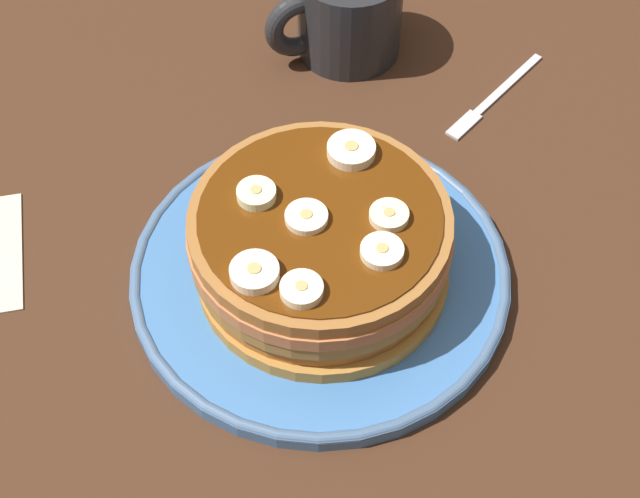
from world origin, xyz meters
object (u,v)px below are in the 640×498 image
banana_slice_1 (351,151)px  banana_slice_2 (256,194)px  pancake_stack (320,243)px  banana_slice_5 (255,273)px  banana_slice_0 (304,213)px  banana_slice_3 (382,252)px  fork (491,99)px  banana_slice_6 (389,216)px  plate (320,272)px  banana_slice_4 (302,290)px  coffee_mug (346,12)px

banana_slice_1 → banana_slice_2: same height
banana_slice_2 → pancake_stack: bearing=137.7°
pancake_stack → banana_slice_1: (-4.12, -4.30, 3.33)cm
banana_slice_2 → banana_slice_5: size_ratio=0.84×
banana_slice_0 → banana_slice_3: bearing=125.2°
pancake_stack → fork: size_ratio=1.57×
banana_slice_3 → banana_slice_2: bearing=-52.3°
banana_slice_5 → banana_slice_6: 9.87cm
banana_slice_3 → fork: bearing=-137.8°
banana_slice_1 → banana_slice_6: bearing=90.2°
banana_slice_3 → banana_slice_5: bearing=-9.9°
banana_slice_6 → fork: (-16.20, -13.64, -7.21)cm
plate → banana_slice_3: banana_slice_3 is taller
banana_slice_4 → banana_slice_2: bearing=-90.2°
banana_slice_3 → fork: 25.14cm
banana_slice_3 → coffee_mug: size_ratio=0.23×
banana_slice_3 → banana_slice_6: bearing=-123.2°
banana_slice_3 → banana_slice_5: (8.15, -1.42, 0.10)cm
plate → banana_slice_0: (0.97, -0.39, 6.65)cm
plate → banana_slice_6: banana_slice_6 is taller
banana_slice_5 → coffee_mug: bearing=-123.9°
banana_slice_1 → banana_slice_3: banana_slice_1 is taller
pancake_stack → banana_slice_2: bearing=-42.3°
banana_slice_5 → banana_slice_2: bearing=-110.7°
pancake_stack → banana_slice_3: banana_slice_3 is taller
plate → banana_slice_6: size_ratio=10.26×
banana_slice_0 → coffee_mug: (-12.44, -22.06, -3.36)cm
pancake_stack → fork: bearing=-150.1°
banana_slice_0 → banana_slice_5: (4.71, 3.45, 0.12)cm
banana_slice_5 → fork: bearing=-150.4°
banana_slice_1 → coffee_mug: bearing=-112.1°
banana_slice_4 → coffee_mug: (-14.87, -27.79, -3.42)cm
banana_slice_2 → banana_slice_3: (-5.83, 7.54, -0.08)cm
plate → banana_slice_3: 8.41cm
fork → banana_slice_6: bearing=40.1°
pancake_stack → banana_slice_2: size_ratio=7.05×
banana_slice_2 → coffee_mug: 24.66cm
plate → banana_slice_0: bearing=-22.1°
banana_slice_1 → banana_slice_5: (9.78, 7.38, -0.01)cm
coffee_mug → fork: size_ratio=1.02×
banana_slice_5 → fork: banana_slice_5 is taller
pancake_stack → banana_slice_4: banana_slice_4 is taller
plate → banana_slice_6: (-4.12, 1.95, 6.67)cm
banana_slice_6 → banana_slice_0: bearing=-24.7°
pancake_stack → banana_slice_3: size_ratio=6.66×
pancake_stack → banana_slice_0: bearing=-21.7°
plate → banana_slice_0: 6.73cm
pancake_stack → banana_slice_5: banana_slice_5 is taller
banana_slice_3 → banana_slice_4: 5.93cm
plate → banana_slice_4: 9.23cm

